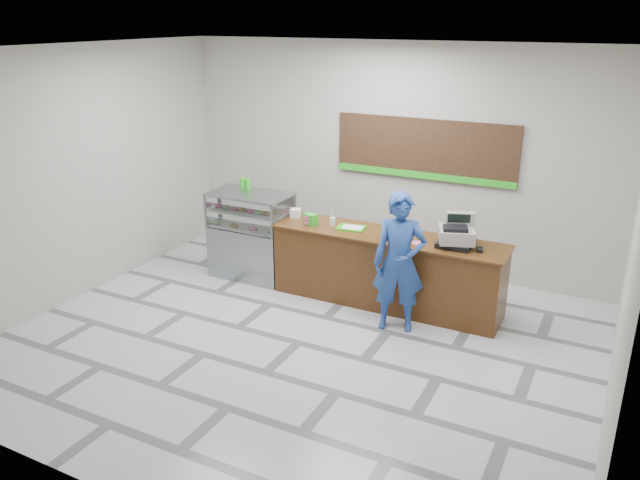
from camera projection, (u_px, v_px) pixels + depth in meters
The scene contains 16 objects.
floor at pixel (298, 343), 7.76m from camera, with size 7.00×7.00×0.00m, color silver.
back_wall at pixel (390, 158), 9.67m from camera, with size 7.00×7.00×0.00m, color #B6B1A7.
ceiling at pixel (294, 50), 6.56m from camera, with size 7.00×7.00×0.00m, color silver.
sales_counter at pixel (386, 269), 8.65m from camera, with size 3.26×0.76×1.03m.
display_case at pixel (251, 234), 9.54m from camera, with size 1.22×0.72×1.33m.
menu_board at pixel (424, 150), 9.34m from camera, with size 2.80×0.06×0.90m.
cash_register at pixel (457, 234), 8.03m from camera, with size 0.57×0.59×0.42m.
card_terminal at pixel (479, 250), 7.88m from camera, with size 0.07×0.15×0.04m, color black.
serving_tray at pixel (351, 228), 8.71m from camera, with size 0.42×0.33×0.02m.
napkin_box at pixel (295, 213), 9.18m from camera, with size 0.14×0.14×0.12m, color white.
straw_cup at pixel (333, 222), 8.81m from camera, with size 0.08×0.08×0.12m, color silver.
promo_box at pixel (310, 219), 8.84m from camera, with size 0.18×0.12×0.16m, color green.
donut_decal at pixel (418, 243), 8.17m from camera, with size 0.16×0.16×0.00m, color #E65B99.
green_cup_left at pixel (243, 182), 9.62m from camera, with size 0.10×0.10×0.15m, color green.
green_cup_right at pixel (248, 184), 9.57m from camera, with size 0.09×0.09×0.14m, color green.
customer at pixel (399, 262), 7.84m from camera, with size 0.66×0.44×1.82m, color #234390.
Camera 1 is at (3.37, -5.98, 3.86)m, focal length 35.00 mm.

